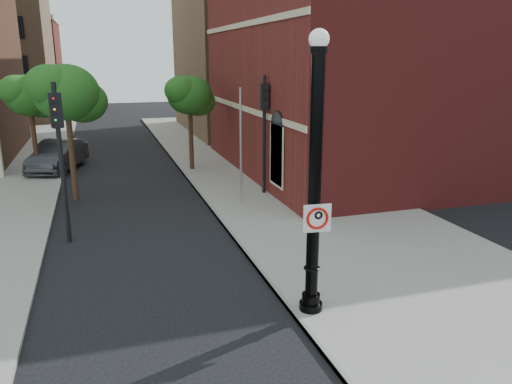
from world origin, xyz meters
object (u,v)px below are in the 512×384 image
object	(u,v)px
lamppost	(314,192)
parked_car	(58,156)
traffic_signal_right	(264,116)
no_parking_sign	(317,218)
traffic_signal_left	(59,137)

from	to	relation	value
lamppost	parked_car	bearing A→B (deg)	109.98
traffic_signal_right	parked_car	bearing A→B (deg)	145.74
no_parking_sign	traffic_signal_left	bearing A→B (deg)	134.92
lamppost	traffic_signal_left	bearing A→B (deg)	129.94
parked_car	traffic_signal_left	bearing A→B (deg)	-67.81
lamppost	parked_car	distance (m)	19.92
lamppost	traffic_signal_left	xyz separation A→B (m)	(-5.77, 6.89, 0.51)
lamppost	traffic_signal_right	bearing A→B (deg)	77.52
traffic_signal_left	traffic_signal_right	bearing A→B (deg)	5.68
no_parking_sign	traffic_signal_right	world-z (taller)	traffic_signal_right
traffic_signal_right	lamppost	bearing A→B (deg)	-94.94
traffic_signal_left	traffic_signal_right	distance (m)	8.85
traffic_signal_left	parked_car	bearing A→B (deg)	76.58
lamppost	traffic_signal_left	size ratio (longest dim) A/B	1.25
lamppost	traffic_signal_right	world-z (taller)	lamppost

